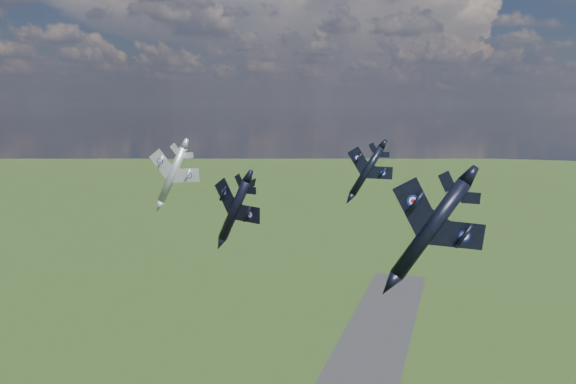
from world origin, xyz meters
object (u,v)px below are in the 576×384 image
(jet_high_navy, at_px, (367,171))
(jet_left_silver, at_px, (172,175))
(jet_lead_navy, at_px, (235,210))
(jet_right_navy, at_px, (430,229))

(jet_high_navy, relative_size, jet_left_silver, 0.89)
(jet_lead_navy, bearing_deg, jet_right_navy, -11.12)
(jet_lead_navy, relative_size, jet_left_silver, 1.04)
(jet_lead_navy, height_order, jet_high_navy, jet_high_navy)
(jet_left_silver, bearing_deg, jet_right_navy, -38.81)
(jet_lead_navy, xyz_separation_m, jet_left_silver, (-15.19, 8.77, 3.71))
(jet_lead_navy, distance_m, jet_right_navy, 34.47)
(jet_lead_navy, bearing_deg, jet_left_silver, 170.00)
(jet_right_navy, distance_m, jet_high_navy, 36.48)
(jet_lead_navy, height_order, jet_left_silver, jet_left_silver)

